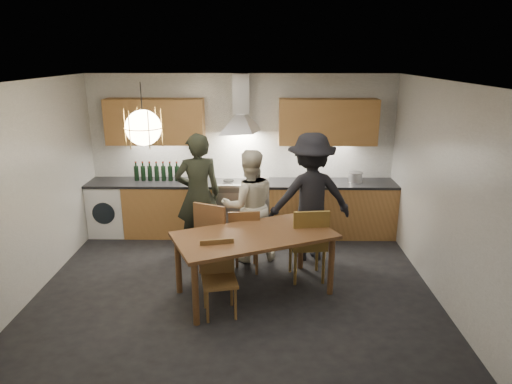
{
  "coord_description": "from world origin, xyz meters",
  "views": [
    {
      "loc": [
        0.34,
        -5.18,
        2.9
      ],
      "look_at": [
        0.26,
        0.4,
        1.2
      ],
      "focal_mm": 32.0,
      "sensor_mm": 36.0,
      "label": 1
    }
  ],
  "objects_px": {
    "stock_pot": "(355,177)",
    "wine_bottles": "(157,171)",
    "person_left": "(198,194)",
    "person_mid": "(249,206)",
    "chair_front": "(219,272)",
    "dining_table": "(254,241)",
    "mixing_bowl": "(320,181)",
    "person_right": "(311,197)",
    "chair_back_left": "(214,233)"
  },
  "relations": [
    {
      "from": "person_right",
      "to": "stock_pot",
      "type": "distance_m",
      "value": 1.23
    },
    {
      "from": "person_left",
      "to": "stock_pot",
      "type": "distance_m",
      "value": 2.57
    },
    {
      "from": "mixing_bowl",
      "to": "person_right",
      "type": "bearing_deg",
      "value": -105.73
    },
    {
      "from": "dining_table",
      "to": "wine_bottles",
      "type": "relative_size",
      "value": 2.86
    },
    {
      "from": "person_mid",
      "to": "wine_bottles",
      "type": "relative_size",
      "value": 2.19
    },
    {
      "from": "chair_back_left",
      "to": "wine_bottles",
      "type": "bearing_deg",
      "value": -29.99
    },
    {
      "from": "chair_back_left",
      "to": "stock_pot",
      "type": "distance_m",
      "value": 2.63
    },
    {
      "from": "dining_table",
      "to": "person_right",
      "type": "bearing_deg",
      "value": 30.29
    },
    {
      "from": "person_left",
      "to": "stock_pot",
      "type": "bearing_deg",
      "value": -178.23
    },
    {
      "from": "stock_pot",
      "to": "chair_back_left",
      "type": "bearing_deg",
      "value": -145.67
    },
    {
      "from": "person_right",
      "to": "wine_bottles",
      "type": "height_order",
      "value": "person_right"
    },
    {
      "from": "person_left",
      "to": "chair_back_left",
      "type": "bearing_deg",
      "value": 97.69
    },
    {
      "from": "person_mid",
      "to": "mixing_bowl",
      "type": "height_order",
      "value": "person_mid"
    },
    {
      "from": "person_left",
      "to": "mixing_bowl",
      "type": "bearing_deg",
      "value": -175.45
    },
    {
      "from": "stock_pot",
      "to": "wine_bottles",
      "type": "distance_m",
      "value": 3.24
    },
    {
      "from": "chair_front",
      "to": "mixing_bowl",
      "type": "distance_m",
      "value": 2.77
    },
    {
      "from": "stock_pot",
      "to": "wine_bottles",
      "type": "xyz_separation_m",
      "value": [
        -3.24,
        0.05,
        0.08
      ]
    },
    {
      "from": "chair_back_left",
      "to": "person_mid",
      "type": "distance_m",
      "value": 0.71
    },
    {
      "from": "dining_table",
      "to": "stock_pot",
      "type": "distance_m",
      "value": 2.58
    },
    {
      "from": "person_mid",
      "to": "person_right",
      "type": "distance_m",
      "value": 0.89
    },
    {
      "from": "chair_back_left",
      "to": "person_mid",
      "type": "height_order",
      "value": "person_mid"
    },
    {
      "from": "mixing_bowl",
      "to": "stock_pot",
      "type": "xyz_separation_m",
      "value": [
        0.58,
        0.08,
        0.04
      ]
    },
    {
      "from": "dining_table",
      "to": "chair_front",
      "type": "xyz_separation_m",
      "value": [
        -0.41,
        -0.41,
        -0.22
      ]
    },
    {
      "from": "person_left",
      "to": "person_mid",
      "type": "height_order",
      "value": "person_left"
    },
    {
      "from": "person_right",
      "to": "person_mid",
      "type": "bearing_deg",
      "value": -4.8
    },
    {
      "from": "dining_table",
      "to": "person_mid",
      "type": "xyz_separation_m",
      "value": [
        -0.09,
        1.03,
        0.11
      ]
    },
    {
      "from": "person_mid",
      "to": "stock_pot",
      "type": "height_order",
      "value": "person_mid"
    },
    {
      "from": "person_left",
      "to": "person_right",
      "type": "bearing_deg",
      "value": 159.0
    },
    {
      "from": "person_right",
      "to": "stock_pot",
      "type": "xyz_separation_m",
      "value": [
        0.82,
        0.92,
        0.05
      ]
    },
    {
      "from": "chair_back_left",
      "to": "chair_front",
      "type": "xyz_separation_m",
      "value": [
        0.14,
        -0.95,
        -0.1
      ]
    },
    {
      "from": "chair_front",
      "to": "person_mid",
      "type": "distance_m",
      "value": 1.51
    },
    {
      "from": "dining_table",
      "to": "person_left",
      "type": "xyz_separation_m",
      "value": [
        -0.85,
        1.25,
        0.2
      ]
    },
    {
      "from": "chair_back_left",
      "to": "wine_bottles",
      "type": "xyz_separation_m",
      "value": [
        -1.09,
        1.52,
        0.47
      ]
    },
    {
      "from": "person_mid",
      "to": "person_right",
      "type": "height_order",
      "value": "person_right"
    },
    {
      "from": "person_left",
      "to": "stock_pot",
      "type": "height_order",
      "value": "person_left"
    },
    {
      "from": "chair_front",
      "to": "chair_back_left",
      "type": "bearing_deg",
      "value": 86.51
    },
    {
      "from": "person_mid",
      "to": "wine_bottles",
      "type": "distance_m",
      "value": 1.87
    },
    {
      "from": "person_mid",
      "to": "mixing_bowl",
      "type": "distance_m",
      "value": 1.44
    },
    {
      "from": "chair_back_left",
      "to": "mixing_bowl",
      "type": "bearing_deg",
      "value": -114.16
    },
    {
      "from": "dining_table",
      "to": "person_right",
      "type": "relative_size",
      "value": 1.14
    },
    {
      "from": "chair_back_left",
      "to": "person_left",
      "type": "xyz_separation_m",
      "value": [
        -0.3,
        0.71,
        0.32
      ]
    },
    {
      "from": "dining_table",
      "to": "mixing_bowl",
      "type": "height_order",
      "value": "mixing_bowl"
    },
    {
      "from": "dining_table",
      "to": "chair_front",
      "type": "distance_m",
      "value": 0.62
    },
    {
      "from": "mixing_bowl",
      "to": "wine_bottles",
      "type": "relative_size",
      "value": 0.36
    },
    {
      "from": "chair_front",
      "to": "person_mid",
      "type": "relative_size",
      "value": 0.53
    },
    {
      "from": "person_left",
      "to": "wine_bottles",
      "type": "height_order",
      "value": "person_left"
    },
    {
      "from": "mixing_bowl",
      "to": "stock_pot",
      "type": "relative_size",
      "value": 1.21
    },
    {
      "from": "stock_pot",
      "to": "wine_bottles",
      "type": "relative_size",
      "value": 0.3
    },
    {
      "from": "person_mid",
      "to": "person_right",
      "type": "relative_size",
      "value": 0.88
    },
    {
      "from": "chair_front",
      "to": "wine_bottles",
      "type": "bearing_deg",
      "value": 104.58
    }
  ]
}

